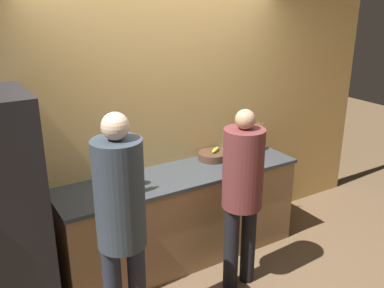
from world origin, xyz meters
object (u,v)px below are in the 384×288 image
(bottle_green, at_px, (140,181))
(cup_blue, at_px, (139,179))
(person_left, at_px, (121,218))
(fruit_bowl, at_px, (213,156))
(utensil_crock, at_px, (259,143))
(person_center, at_px, (242,186))
(bottle_clear, at_px, (229,146))
(bottle_amber, at_px, (109,190))

(bottle_green, height_order, cup_blue, bottle_green)
(person_left, height_order, fruit_bowl, person_left)
(cup_blue, bearing_deg, utensil_crock, 5.19)
(utensil_crock, xyz_separation_m, bottle_green, (-1.51, -0.27, 0.03))
(fruit_bowl, height_order, cup_blue, fruit_bowl)
(bottle_green, bearing_deg, person_left, -124.58)
(person_center, bearing_deg, bottle_clear, 60.18)
(bottle_amber, xyz_separation_m, cup_blue, (0.32, 0.11, -0.01))
(fruit_bowl, bearing_deg, person_center, -105.82)
(person_center, relative_size, bottle_clear, 10.78)
(fruit_bowl, bearing_deg, cup_blue, -169.55)
(person_left, xyz_separation_m, fruit_bowl, (1.35, 0.90, -0.12))
(person_center, height_order, bottle_amber, person_center)
(person_left, distance_m, utensil_crock, 2.11)
(fruit_bowl, xyz_separation_m, bottle_clear, (0.27, 0.09, 0.02))
(bottle_clear, bearing_deg, bottle_green, -162.13)
(bottle_amber, relative_size, bottle_clear, 1.11)
(bottle_green, relative_size, bottle_amber, 1.54)
(person_left, xyz_separation_m, cup_blue, (0.47, 0.74, -0.11))
(utensil_crock, bearing_deg, person_center, -137.20)
(fruit_bowl, distance_m, bottle_amber, 1.23)
(person_left, relative_size, bottle_green, 6.96)
(bottle_green, distance_m, bottle_amber, 0.27)
(person_center, bearing_deg, utensil_crock, 42.80)
(utensil_crock, relative_size, cup_blue, 2.93)
(cup_blue, bearing_deg, bottle_green, -111.70)
(cup_blue, bearing_deg, bottle_clear, 12.37)
(person_left, relative_size, utensil_crock, 5.95)
(utensil_crock, xyz_separation_m, bottle_amber, (-1.77, -0.24, -0.00))
(person_center, distance_m, bottle_green, 0.85)
(utensil_crock, relative_size, bottle_amber, 1.81)
(person_center, relative_size, fruit_bowl, 5.54)
(fruit_bowl, bearing_deg, utensil_crock, -2.98)
(person_center, relative_size, bottle_amber, 9.73)
(person_center, height_order, utensil_crock, person_center)
(bottle_clear, bearing_deg, utensil_crock, -21.74)
(bottle_amber, bearing_deg, person_center, -26.76)
(person_center, bearing_deg, bottle_green, 147.02)
(fruit_bowl, xyz_separation_m, utensil_crock, (0.58, -0.03, 0.03))
(utensil_crock, bearing_deg, bottle_amber, -172.34)
(utensil_crock, height_order, bottle_clear, utensil_crock)
(bottle_green, distance_m, bottle_clear, 1.27)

